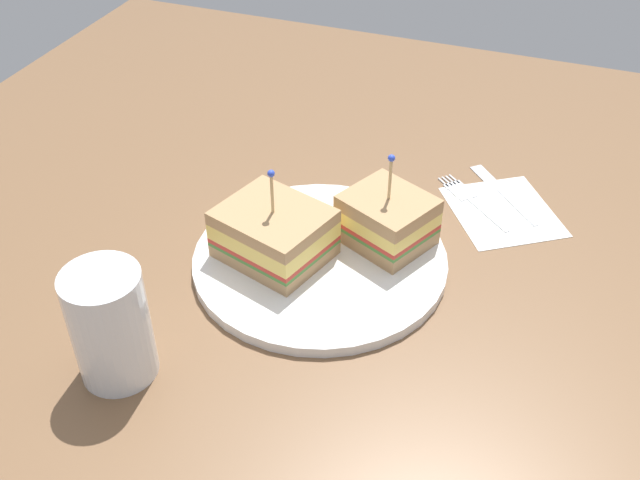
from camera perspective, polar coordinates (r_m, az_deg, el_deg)
name	(u,v)px	position (r cm, az deg, el deg)	size (l,w,h in cm)	color
ground_plane	(320,272)	(75.13, 0.00, -2.45)	(112.19, 112.19, 2.00)	brown
plate	(320,260)	(74.13, 0.00, -1.54)	(25.14, 25.14, 1.10)	white
sandwich_half_front	(274,233)	(72.50, -3.53, 0.52)	(10.91, 11.97, 9.87)	tan
sandwich_half_back	(387,220)	(74.36, 5.14, 1.55)	(9.86, 10.31, 10.16)	tan
drink_glass	(112,331)	(63.51, -15.59, -6.69)	(6.48, 6.48, 10.48)	beige
napkin	(503,211)	(83.76, 13.75, 2.14)	(11.67, 10.50, 0.15)	white
fork	(467,196)	(85.10, 11.14, 3.30)	(8.77, 9.44, 0.35)	silver
knife	(501,190)	(86.89, 13.60, 3.71)	(10.03, 9.15, 0.35)	silver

